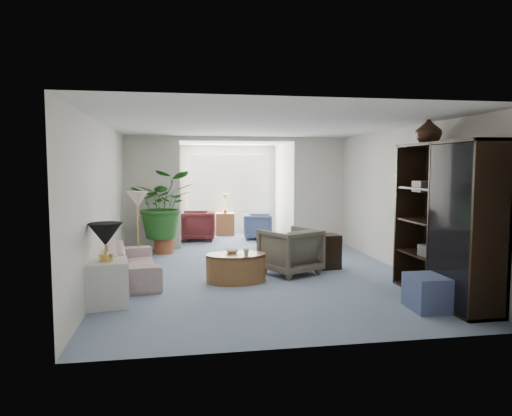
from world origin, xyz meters
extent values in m
plane|color=gray|center=(0.00, 0.00, 0.00)|extent=(6.00, 6.00, 0.00)
plane|color=gray|center=(0.00, 4.10, 0.00)|extent=(2.60, 2.60, 0.00)
cube|color=silver|center=(-1.90, 3.00, 1.25)|extent=(1.20, 0.12, 2.50)
cube|color=silver|center=(1.90, 3.00, 1.25)|extent=(1.20, 0.12, 2.50)
cube|color=silver|center=(0.00, 3.00, 2.45)|extent=(2.60, 0.12, 0.10)
cube|color=white|center=(0.00, 5.18, 1.40)|extent=(2.20, 0.02, 1.50)
cube|color=white|center=(0.00, 5.15, 1.40)|extent=(2.20, 0.02, 1.50)
cube|color=beige|center=(2.46, -0.10, 1.70)|extent=(0.04, 0.50, 0.40)
imported|color=beige|center=(-2.09, 0.16, 0.28)|extent=(1.02, 2.03, 0.57)
cube|color=silver|center=(-2.29, -1.19, 0.30)|extent=(0.61, 0.61, 0.60)
cone|color=black|center=(-2.29, -1.19, 0.95)|extent=(0.44, 0.44, 0.30)
cone|color=beige|center=(-2.05, 0.96, 1.25)|extent=(0.36, 0.36, 0.28)
cylinder|color=olive|center=(-0.46, -0.22, 0.23)|extent=(1.03, 1.03, 0.45)
imported|color=white|center=(-0.51, -0.12, 0.48)|extent=(0.23, 0.23, 0.05)
imported|color=silver|center=(-0.31, -0.32, 0.50)|extent=(0.11, 0.11, 0.09)
imported|color=#665E51|center=(0.53, 0.20, 0.39)|extent=(1.14, 1.15, 0.78)
cube|color=black|center=(1.23, 0.50, 0.31)|extent=(0.55, 0.47, 0.61)
cube|color=black|center=(2.23, -1.66, 1.08)|extent=(0.52, 1.94, 2.16)
imported|color=black|center=(2.23, -1.16, 2.35)|extent=(0.37, 0.37, 0.39)
cube|color=#4E5D86|center=(1.83, -2.05, 0.22)|extent=(0.57, 0.57, 0.44)
cylinder|color=brown|center=(-1.66, 2.48, 0.16)|extent=(0.40, 0.40, 0.32)
imported|color=#255D1F|center=(-1.66, 2.48, 1.04)|extent=(1.29, 1.12, 1.43)
imported|color=#4E5D86|center=(0.64, 4.08, 0.32)|extent=(0.77, 0.75, 0.64)
imported|color=maroon|center=(-0.86, 4.08, 0.37)|extent=(0.89, 0.87, 0.74)
cube|color=olive|center=(-0.11, 4.83, 0.30)|extent=(0.52, 0.43, 0.59)
cube|color=#393633|center=(2.18, -1.43, 0.64)|extent=(0.30, 0.26, 0.16)
cube|color=black|center=(2.18, -2.12, 0.64)|extent=(0.30, 0.26, 0.16)
cube|color=#5A5854|center=(2.18, -1.22, 1.54)|extent=(0.30, 0.26, 0.16)
cube|color=#342F28|center=(2.18, -2.11, 1.54)|extent=(0.30, 0.26, 0.16)
cube|color=#4E4B48|center=(2.18, -1.80, 1.09)|extent=(0.30, 0.26, 0.16)
camera|label=1|loc=(-1.36, -7.40, 1.82)|focal=32.56mm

